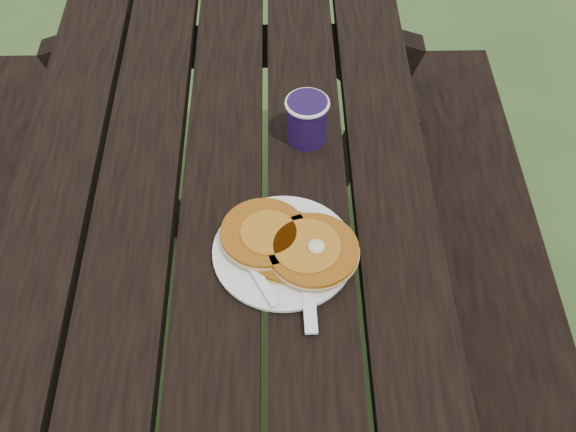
{
  "coord_description": "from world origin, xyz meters",
  "views": [
    {
      "loc": [
        0.1,
        -0.71,
        1.71
      ],
      "look_at": [
        0.12,
        0.03,
        0.8
      ],
      "focal_mm": 45.0,
      "sensor_mm": 36.0,
      "label": 1
    }
  ],
  "objects_px": {
    "pancake_stack": "(290,243)",
    "coffee_cup": "(307,118)",
    "plate": "(283,252)",
    "picnic_table": "(232,361)"
  },
  "relations": [
    {
      "from": "picnic_table",
      "to": "pancake_stack",
      "type": "xyz_separation_m",
      "value": [
        0.12,
        -0.0,
        0.41
      ]
    },
    {
      "from": "pancake_stack",
      "to": "picnic_table",
      "type": "bearing_deg",
      "value": 177.96
    },
    {
      "from": "picnic_table",
      "to": "pancake_stack",
      "type": "bearing_deg",
      "value": -2.04
    },
    {
      "from": "picnic_table",
      "to": "coffee_cup",
      "type": "height_order",
      "value": "coffee_cup"
    },
    {
      "from": "pancake_stack",
      "to": "coffee_cup",
      "type": "relative_size",
      "value": 2.46
    },
    {
      "from": "plate",
      "to": "coffee_cup",
      "type": "relative_size",
      "value": 2.48
    },
    {
      "from": "pancake_stack",
      "to": "coffee_cup",
      "type": "height_order",
      "value": "coffee_cup"
    },
    {
      "from": "coffee_cup",
      "to": "pancake_stack",
      "type": "bearing_deg",
      "value": -97.79
    },
    {
      "from": "plate",
      "to": "picnic_table",
      "type": "bearing_deg",
      "value": 176.43
    },
    {
      "from": "pancake_stack",
      "to": "coffee_cup",
      "type": "xyz_separation_m",
      "value": [
        0.04,
        0.27,
        0.03
      ]
    }
  ]
}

